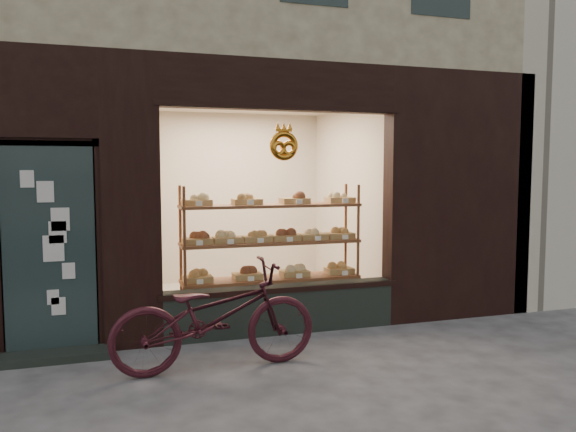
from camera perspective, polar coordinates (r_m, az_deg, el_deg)
name	(u,v)px	position (r m, az deg, el deg)	size (l,w,h in m)	color
ground	(305,413)	(4.63, 1.74, -19.38)	(90.00, 90.00, 0.00)	#3F4041
display_shelf	(271,253)	(6.86, -1.72, -3.75)	(2.20, 0.45, 1.70)	brown
bicycle	(215,316)	(5.40, -7.42, -10.08)	(0.68, 1.95, 1.02)	#351019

